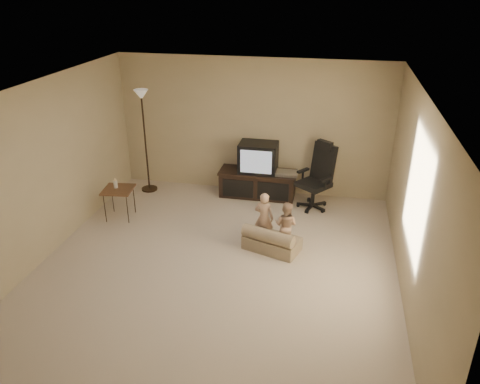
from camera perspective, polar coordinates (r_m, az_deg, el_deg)
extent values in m
plane|color=beige|center=(6.71, -2.90, -9.21)|extent=(5.50, 5.50, 0.00)
plane|color=white|center=(5.71, -3.44, 12.09)|extent=(5.50, 5.50, 0.00)
plane|color=tan|center=(8.62, 1.56, 7.94)|extent=(5.00, 0.00, 5.00)
plane|color=tan|center=(3.91, -13.88, -15.88)|extent=(5.00, 0.00, 5.00)
plane|color=tan|center=(7.13, -22.97, 2.22)|extent=(0.00, 5.50, 5.50)
plane|color=tan|center=(6.01, 20.57, -1.49)|extent=(0.00, 5.50, 5.50)
cube|color=black|center=(8.72, 2.16, 0.90)|extent=(1.38, 0.49, 0.44)
cube|color=black|center=(8.62, 2.19, 2.42)|extent=(1.41, 0.53, 0.04)
cube|color=black|center=(8.54, -0.26, 0.44)|extent=(0.57, 0.02, 0.33)
cube|color=black|center=(8.44, 4.04, 0.07)|extent=(0.57, 0.02, 0.33)
cube|color=black|center=(8.53, 2.24, 4.26)|extent=(0.69, 0.49, 0.54)
cube|color=silver|center=(8.30, 1.95, 3.67)|extent=(0.56, 0.01, 0.42)
cube|color=#ADADAF|center=(8.49, 5.73, 2.31)|extent=(0.39, 0.28, 0.06)
cylinder|color=black|center=(8.33, 8.87, -0.45)|extent=(0.07, 0.07, 0.38)
cube|color=black|center=(8.24, 8.97, 0.93)|extent=(0.67, 0.67, 0.09)
cube|color=black|center=(8.27, 10.16, 3.58)|extent=(0.47, 0.41, 0.67)
cube|color=black|center=(8.17, 10.32, 5.64)|extent=(0.29, 0.25, 0.15)
cube|color=black|center=(8.32, 7.70, 2.61)|extent=(0.21, 0.25, 0.04)
cube|color=black|center=(8.02, 10.46, 1.55)|extent=(0.21, 0.25, 0.04)
cube|color=brown|center=(8.06, -14.64, 0.29)|extent=(0.53, 0.53, 0.03)
cylinder|color=black|center=(8.07, -16.15, -1.90)|extent=(0.01, 0.01, 0.53)
cylinder|color=black|center=(7.94, -13.56, -2.03)|extent=(0.01, 0.01, 0.53)
cylinder|color=black|center=(8.39, -15.28, -0.73)|extent=(0.01, 0.01, 0.53)
cylinder|color=black|center=(8.27, -12.77, -0.84)|extent=(0.01, 0.01, 0.53)
cylinder|color=beige|center=(8.07, -14.93, 0.94)|extent=(0.07, 0.07, 0.13)
cone|color=beige|center=(8.04, -15.00, 1.53)|extent=(0.05, 0.05, 0.05)
cylinder|color=black|center=(9.20, -10.97, 0.39)|extent=(0.30, 0.30, 0.03)
cylinder|color=black|center=(8.87, -11.44, 5.74)|extent=(0.03, 0.03, 1.83)
cone|color=beige|center=(8.62, -11.96, 11.56)|extent=(0.26, 0.26, 0.17)
cube|color=gray|center=(7.09, 3.91, -6.22)|extent=(0.91, 0.67, 0.21)
cylinder|color=gray|center=(6.88, 3.43, -5.37)|extent=(0.82, 0.43, 0.19)
imported|color=tan|center=(7.13, 2.94, -3.16)|extent=(0.33, 0.26, 0.82)
imported|color=tan|center=(7.03, 5.61, -4.06)|extent=(0.41, 0.30, 0.75)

